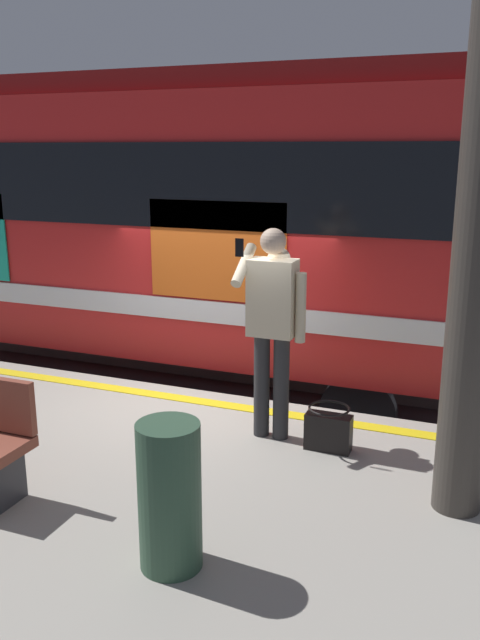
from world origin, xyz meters
TOP-DOWN VIEW (x-y plane):
  - ground_plane at (0.00, 0.00)m, footprint 23.71×23.71m
  - platform at (0.00, 2.10)m, footprint 12.72×4.21m
  - safety_line at (0.00, 0.30)m, footprint 12.46×0.16m
  - track_rail_near at (0.00, -1.19)m, footprint 16.53×0.08m
  - track_rail_far at (0.00, -2.62)m, footprint 16.53×0.08m
  - train_carriage at (1.85, -1.90)m, footprint 10.23×2.96m
  - passenger at (-1.00, 0.81)m, footprint 0.57×0.55m
  - handbag at (-1.54, 0.90)m, footprint 0.39×0.35m
  - station_column at (-2.63, 1.47)m, footprint 0.34×0.34m
  - trash_bin at (-1.04, 2.82)m, footprint 0.39×0.39m

SIDE VIEW (x-z plane):
  - ground_plane at x=0.00m, z-range 0.00..0.00m
  - track_rail_near at x=0.00m, z-range 0.00..0.16m
  - track_rail_far at x=0.00m, z-range 0.00..0.16m
  - platform at x=0.00m, z-range 0.00..0.87m
  - safety_line at x=0.00m, z-range 0.87..0.88m
  - handbag at x=-1.54m, z-range 0.86..1.25m
  - trash_bin at x=-1.04m, z-range 0.87..1.81m
  - passenger at x=-1.00m, z-range 1.05..2.90m
  - train_carriage at x=1.85m, z-range 0.54..4.57m
  - station_column at x=-2.63m, z-range 0.87..4.78m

